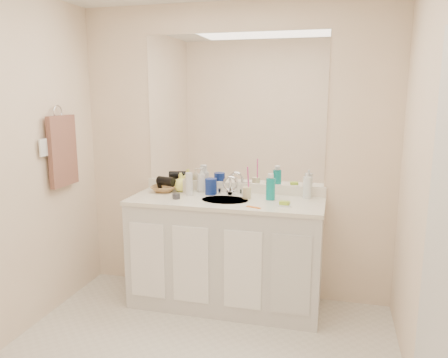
% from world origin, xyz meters
% --- Properties ---
extents(wall_back, '(2.60, 0.02, 2.40)m').
position_xyz_m(wall_back, '(0.00, 1.30, 1.20)').
color(wall_back, '#FCE3C5').
rests_on(wall_back, floor).
extents(wall_front, '(2.60, 0.02, 2.40)m').
position_xyz_m(wall_front, '(0.00, -1.30, 1.20)').
color(wall_front, '#FCE3C5').
rests_on(wall_front, floor).
extents(wall_right, '(0.02, 2.60, 2.40)m').
position_xyz_m(wall_right, '(1.30, 0.00, 1.20)').
color(wall_right, '#FCE3C5').
rests_on(wall_right, floor).
extents(vanity_cabinet, '(1.50, 0.55, 0.85)m').
position_xyz_m(vanity_cabinet, '(0.00, 1.02, 0.42)').
color(vanity_cabinet, silver).
rests_on(vanity_cabinet, floor).
extents(countertop, '(1.52, 0.57, 0.03)m').
position_xyz_m(countertop, '(0.00, 1.02, 0.86)').
color(countertop, white).
rests_on(countertop, vanity_cabinet).
extents(backsplash, '(1.52, 0.03, 0.08)m').
position_xyz_m(backsplash, '(0.00, 1.29, 0.92)').
color(backsplash, white).
rests_on(backsplash, countertop).
extents(sink_basin, '(0.37, 0.37, 0.02)m').
position_xyz_m(sink_basin, '(0.00, 1.00, 0.87)').
color(sink_basin, beige).
rests_on(sink_basin, countertop).
extents(faucet, '(0.02, 0.02, 0.11)m').
position_xyz_m(faucet, '(0.00, 1.18, 0.94)').
color(faucet, silver).
rests_on(faucet, countertop).
extents(mirror, '(1.48, 0.01, 1.20)m').
position_xyz_m(mirror, '(0.00, 1.29, 1.56)').
color(mirror, white).
rests_on(mirror, wall_back).
extents(blue_mug, '(0.11, 0.11, 0.13)m').
position_xyz_m(blue_mug, '(-0.16, 1.15, 0.95)').
color(blue_mug, navy).
rests_on(blue_mug, countertop).
extents(tan_cup, '(0.08, 0.08, 0.09)m').
position_xyz_m(tan_cup, '(0.16, 1.09, 0.93)').
color(tan_cup, beige).
rests_on(tan_cup, countertop).
extents(toothbrush, '(0.02, 0.04, 0.21)m').
position_xyz_m(toothbrush, '(0.17, 1.09, 1.03)').
color(toothbrush, '#E43C95').
rests_on(toothbrush, tan_cup).
extents(mouthwash_bottle, '(0.07, 0.07, 0.17)m').
position_xyz_m(mouthwash_bottle, '(0.34, 1.10, 0.96)').
color(mouthwash_bottle, '#0B8C89').
rests_on(mouthwash_bottle, countertop).
extents(clear_pump_bottle, '(0.09, 0.09, 0.17)m').
position_xyz_m(clear_pump_bottle, '(0.61, 1.21, 0.97)').
color(clear_pump_bottle, white).
rests_on(clear_pump_bottle, countertop).
extents(soap_dish, '(0.10, 0.08, 0.01)m').
position_xyz_m(soap_dish, '(0.47, 0.93, 0.89)').
color(soap_dish, white).
rests_on(soap_dish, countertop).
extents(green_soap, '(0.08, 0.06, 0.02)m').
position_xyz_m(green_soap, '(0.47, 0.93, 0.90)').
color(green_soap, '#A0C931').
rests_on(green_soap, soap_dish).
extents(orange_comb, '(0.12, 0.06, 0.00)m').
position_xyz_m(orange_comb, '(0.26, 0.83, 0.88)').
color(orange_comb, orange).
rests_on(orange_comb, countertop).
extents(dark_jar, '(0.08, 0.08, 0.04)m').
position_xyz_m(dark_jar, '(-0.38, 0.94, 0.90)').
color(dark_jar, '#323138').
rests_on(dark_jar, countertop).
extents(extra_white_bottle, '(0.07, 0.07, 0.18)m').
position_xyz_m(extra_white_bottle, '(-0.32, 1.09, 0.97)').
color(extra_white_bottle, silver).
rests_on(extra_white_bottle, countertop).
extents(soap_bottle_white, '(0.10, 0.10, 0.21)m').
position_xyz_m(soap_bottle_white, '(-0.26, 1.24, 0.98)').
color(soap_bottle_white, silver).
rests_on(soap_bottle_white, countertop).
extents(soap_bottle_cream, '(0.09, 0.09, 0.16)m').
position_xyz_m(soap_bottle_cream, '(-0.37, 1.18, 0.96)').
color(soap_bottle_cream, beige).
rests_on(soap_bottle_cream, countertop).
extents(soap_bottle_yellow, '(0.14, 0.14, 0.16)m').
position_xyz_m(soap_bottle_yellow, '(-0.43, 1.20, 0.96)').
color(soap_bottle_yellow, '#FAFC62').
rests_on(soap_bottle_yellow, countertop).
extents(wicker_basket, '(0.21, 0.21, 0.05)m').
position_xyz_m(wicker_basket, '(-0.57, 1.15, 0.91)').
color(wicker_basket, '#9A6D3E').
rests_on(wicker_basket, countertop).
extents(hair_dryer, '(0.17, 0.12, 0.08)m').
position_xyz_m(hair_dryer, '(-0.55, 1.15, 0.97)').
color(hair_dryer, black).
rests_on(hair_dryer, wicker_basket).
extents(towel_ring, '(0.01, 0.11, 0.11)m').
position_xyz_m(towel_ring, '(-1.27, 0.77, 1.55)').
color(towel_ring, silver).
rests_on(towel_ring, wall_left).
extents(hand_towel, '(0.04, 0.32, 0.55)m').
position_xyz_m(hand_towel, '(-1.25, 0.77, 1.25)').
color(hand_towel, brown).
rests_on(hand_towel, towel_ring).
extents(switch_plate, '(0.01, 0.08, 0.13)m').
position_xyz_m(switch_plate, '(-1.27, 0.57, 1.30)').
color(switch_plate, white).
rests_on(switch_plate, wall_left).
extents(door, '(0.02, 0.82, 2.00)m').
position_xyz_m(door, '(1.29, -0.30, 1.00)').
color(door, silver).
rests_on(door, floor).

